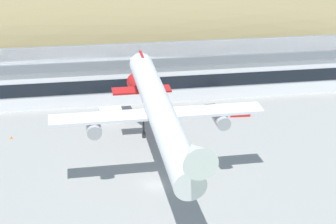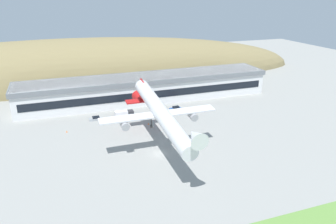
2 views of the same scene
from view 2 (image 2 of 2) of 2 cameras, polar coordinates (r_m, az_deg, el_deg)
ground_plane at (r=95.98m, az=-1.59°, el=-7.28°), size 379.67×379.67×0.00m
hill_backdrop at (r=179.31m, az=-17.75°, el=5.02°), size 276.16×50.05×43.98m
terminal_building at (r=140.53m, az=-3.76°, el=4.45°), size 106.75×17.70×10.75m
cargo_airplane at (r=92.06m, az=-1.37°, el=-0.16°), size 34.16×51.81×10.47m
service_car_1 at (r=122.49m, az=-12.51°, el=-1.15°), size 4.54×1.87×1.48m
service_car_2 at (r=128.50m, az=4.34°, el=0.36°), size 4.41×1.95×1.67m
service_car_3 at (r=130.04m, az=1.31°, el=0.63°), size 4.70×2.11×1.47m
fuel_truck at (r=122.69m, az=-7.66°, el=-0.41°), size 7.07×2.69×2.81m
traffic_cone_0 at (r=116.33m, az=-3.42°, el=-2.03°), size 0.52×0.52×0.58m
traffic_cone_1 at (r=114.89m, az=-17.23°, el=-3.25°), size 0.52×0.52×0.58m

